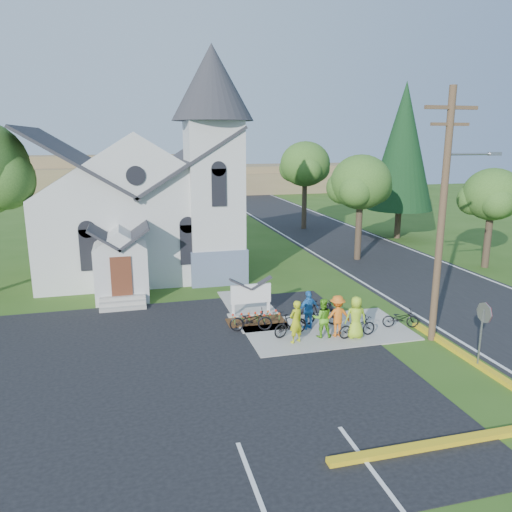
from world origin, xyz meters
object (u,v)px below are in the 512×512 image
object	(u,v)px
cyclist_4	(356,317)
utility_pole	(444,209)
stop_sign	(483,321)
bike_3	(320,313)
bike_4	(401,318)
cyclist_0	(296,322)
bike_2	(357,327)
church_sign	(251,294)
cyclist_2	(309,310)
bike_0	(251,320)
cyclist_1	(322,318)
cyclist_3	(337,316)
bike_1	(291,324)

from	to	relation	value
cyclist_4	utility_pole	bearing A→B (deg)	174.54
stop_sign	bike_3	distance (m)	6.76
stop_sign	bike_4	distance (m)	4.40
utility_pole	cyclist_0	size ratio (longest dim) A/B	5.67
stop_sign	bike_2	xyz separation A→B (m)	(-3.04, 3.64, -1.28)
church_sign	cyclist_0	distance (m)	3.77
bike_2	bike_4	world-z (taller)	bike_2
utility_pole	cyclist_4	bearing A→B (deg)	164.22
cyclist_4	bike_4	bearing A→B (deg)	-156.53
bike_4	cyclist_0	bearing A→B (deg)	110.73
utility_pole	cyclist_2	distance (m)	6.84
cyclist_2	bike_4	distance (m)	4.06
stop_sign	bike_0	bearing A→B (deg)	142.80
cyclist_2	bike_3	bearing A→B (deg)	-170.41
utility_pole	cyclist_2	xyz separation A→B (m)	(-4.60, 2.31, -4.50)
cyclist_0	bike_0	world-z (taller)	cyclist_0
utility_pole	cyclist_4	size ratio (longest dim) A/B	5.62
stop_sign	bike_0	distance (m)	9.04
utility_pole	cyclist_0	xyz separation A→B (m)	(-5.62, 1.06, -4.47)
church_sign	stop_sign	world-z (taller)	stop_sign
cyclist_2	bike_3	distance (m)	0.79
utility_pole	bike_2	size ratio (longest dim) A/B	5.83
stop_sign	bike_2	size ratio (longest dim) A/B	1.45
cyclist_1	cyclist_3	xyz separation A→B (m)	(0.64, -0.07, 0.05)
church_sign	cyclist_1	xyz separation A→B (m)	(2.19, -3.38, -0.15)
stop_sign	cyclist_1	size ratio (longest dim) A/B	1.50
bike_3	bike_1	bearing A→B (deg)	131.20
cyclist_2	cyclist_1	bearing A→B (deg)	87.96
stop_sign	bike_1	bearing A→B (deg)	141.84
utility_pole	stop_sign	bearing A→B (deg)	-88.51
bike_1	bike_4	size ratio (longest dim) A/B	1.06
bike_0	bike_1	distance (m)	1.75
utility_pole	stop_sign	xyz separation A→B (m)	(0.07, -2.70, -3.62)
cyclist_3	bike_4	xyz separation A→B (m)	(3.07, 0.19, -0.46)
cyclist_4	bike_4	world-z (taller)	cyclist_4
bike_1	cyclist_0	bearing A→B (deg)	159.14
cyclist_3	cyclist_4	world-z (taller)	cyclist_4
bike_2	cyclist_3	xyz separation A→B (m)	(-0.76, 0.31, 0.43)
church_sign	bike_0	xyz separation A→B (m)	(-0.50, -1.99, -0.50)
stop_sign	cyclist_4	distance (m)	4.84
cyclist_2	bike_4	xyz separation A→B (m)	(3.94, -0.87, -0.44)
utility_pole	bike_4	bearing A→B (deg)	114.80
cyclist_0	cyclist_1	xyz separation A→B (m)	(1.24, 0.26, -0.06)
cyclist_1	cyclist_2	bearing A→B (deg)	-66.29
bike_1	bike_0	bearing A→B (deg)	37.77
church_sign	bike_0	bearing A→B (deg)	-104.13
bike_1	church_sign	bearing A→B (deg)	-0.82
church_sign	utility_pole	world-z (taller)	utility_pole
cyclist_0	bike_3	world-z (taller)	cyclist_0
bike_0	bike_2	distance (m)	4.46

